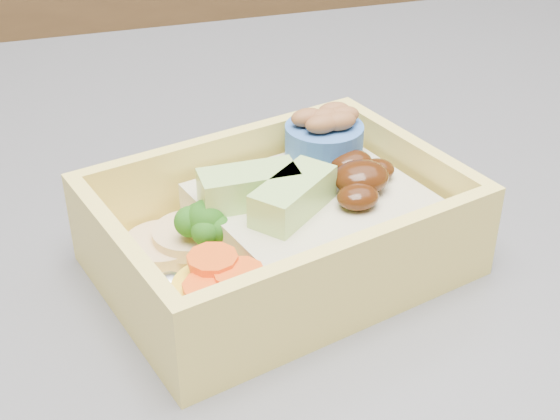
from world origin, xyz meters
name	(u,v)px	position (x,y,z in m)	size (l,w,h in m)	color
bento_box	(287,224)	(-0.05, -0.06, 0.94)	(0.20, 0.16, 0.06)	#FCE268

